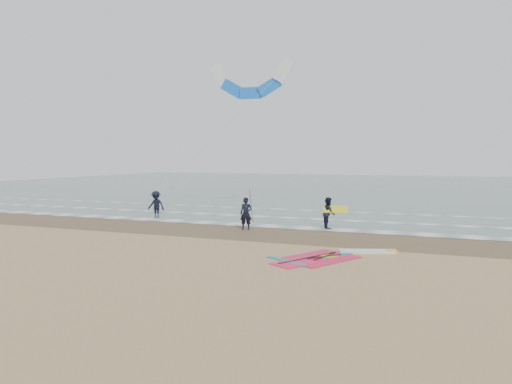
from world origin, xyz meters
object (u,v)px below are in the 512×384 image
(windsurf_rig, at_px, (333,256))
(surf_kite, at_px, (250,83))
(person_walking, at_px, (328,213))
(person_standing, at_px, (246,214))
(person_wading, at_px, (156,200))

(windsurf_rig, bearing_deg, surf_kite, 122.48)
(person_walking, xyz_separation_m, surf_kite, (-7.25, 6.87, 8.45))
(windsurf_rig, xyz_separation_m, person_standing, (-5.71, 5.11, 0.85))
(windsurf_rig, relative_size, person_walking, 2.76)
(windsurf_rig, xyz_separation_m, person_wading, (-14.14, 9.44, 0.94))
(windsurf_rig, distance_m, person_standing, 7.70)
(person_wading, bearing_deg, person_walking, -11.04)
(person_wading, distance_m, surf_kite, 10.85)
(windsurf_rig, relative_size, person_standing, 2.72)
(person_standing, bearing_deg, person_walking, 11.49)
(person_standing, distance_m, surf_kite, 12.61)
(person_standing, bearing_deg, windsurf_rig, -55.92)
(windsurf_rig, xyz_separation_m, person_walking, (-1.62, 7.06, 0.84))
(windsurf_rig, relative_size, person_wading, 2.47)
(windsurf_rig, height_order, person_walking, person_walking)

